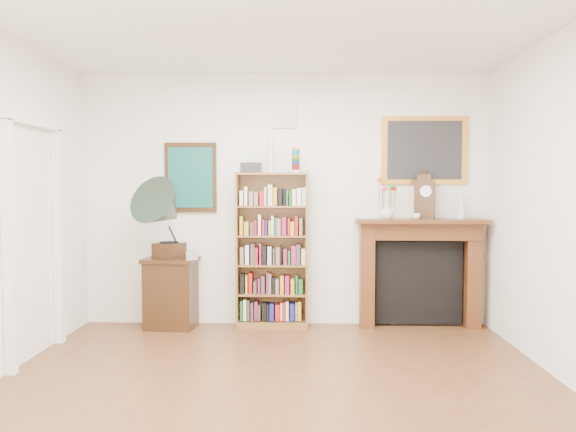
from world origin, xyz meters
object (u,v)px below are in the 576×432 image
object	(u,v)px
bookshelf	(272,241)
mantel_clock	(425,198)
side_cabinet	(171,293)
bottle_right	(462,210)
cd_stack	(191,256)
teacup	(417,216)
gramophone	(165,213)
flower_vase	(387,211)
fireplace	(419,263)
bottle_left	(461,208)

from	to	relation	value
bookshelf	mantel_clock	distance (m)	1.73
side_cabinet	bottle_right	distance (m)	3.30
cd_stack	teacup	xyz separation A→B (m)	(2.42, 0.13, 0.42)
gramophone	bookshelf	bearing A→B (deg)	33.57
teacup	mantel_clock	bearing A→B (deg)	36.16
side_cabinet	cd_stack	size ratio (longest dim) A/B	6.40
mantel_clock	flower_vase	distance (m)	0.45
bookshelf	flower_vase	size ratio (longest dim) A/B	11.93
flower_vase	fireplace	bearing A→B (deg)	10.24
bookshelf	cd_stack	world-z (taller)	bookshelf
bookshelf	fireplace	bearing A→B (deg)	3.10
bookshelf	mantel_clock	bearing A→B (deg)	2.20
mantel_clock	flower_vase	xyz separation A→B (m)	(-0.42, -0.04, -0.15)
fireplace	cd_stack	xyz separation A→B (m)	(-2.48, -0.23, 0.10)
cd_stack	teacup	world-z (taller)	teacup
fireplace	gramophone	distance (m)	2.82
side_cabinet	fireplace	world-z (taller)	fireplace
side_cabinet	bookshelf	bearing A→B (deg)	8.37
bottle_left	flower_vase	bearing A→B (deg)	179.64
side_cabinet	mantel_clock	xyz separation A→B (m)	(2.77, 0.10, 1.05)
bottle_left	bottle_right	size ratio (longest dim) A/B	1.20
side_cabinet	bottle_right	world-z (taller)	bottle_right
bookshelf	teacup	size ratio (longest dim) A/B	24.10
bookshelf	cd_stack	size ratio (longest dim) A/B	16.30
fireplace	flower_vase	xyz separation A→B (m)	(-0.37, -0.07, 0.57)
bottle_right	gramophone	bearing A→B (deg)	-176.71
side_cabinet	bottle_right	size ratio (longest dim) A/B	3.84
fireplace	mantel_clock	bearing A→B (deg)	-28.15
bookshelf	bottle_left	size ratio (longest dim) A/B	8.15
bottle_left	bookshelf	bearing A→B (deg)	179.54
fireplace	bottle_right	size ratio (longest dim) A/B	7.14
mantel_clock	bottle_right	bearing A→B (deg)	14.20
gramophone	flower_vase	size ratio (longest dim) A/B	5.42
cd_stack	bottle_right	distance (m)	2.96
side_cabinet	cd_stack	world-z (taller)	cd_stack
mantel_clock	bottle_left	size ratio (longest dim) A/B	2.01
cd_stack	mantel_clock	bearing A→B (deg)	4.57
flower_vase	bottle_right	xyz separation A→B (m)	(0.81, -0.00, 0.02)
gramophone	teacup	bearing A→B (deg)	27.01
fireplace	bottle_left	distance (m)	0.75
bottle_left	gramophone	bearing A→B (deg)	-176.75
fireplace	bottle_right	bearing A→B (deg)	-7.23
cd_stack	mantel_clock	size ratio (longest dim) A/B	0.25
bookshelf	mantel_clock	xyz separation A→B (m)	(1.66, 0.03, 0.48)
bookshelf	cd_stack	distance (m)	0.89
mantel_clock	bottle_right	xyz separation A→B (m)	(0.40, -0.05, -0.13)
gramophone	cd_stack	bearing A→B (deg)	29.28
cd_stack	bottle_left	distance (m)	2.96
teacup	bookshelf	bearing A→B (deg)	178.56
fireplace	mantel_clock	world-z (taller)	mantel_clock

